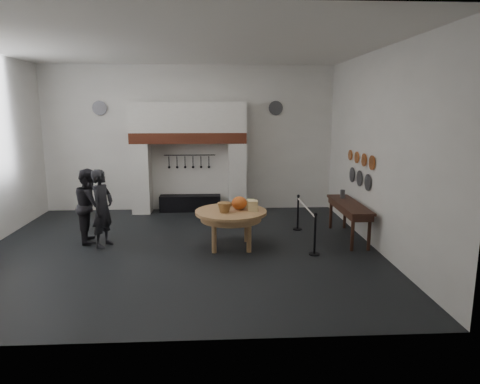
{
  "coord_description": "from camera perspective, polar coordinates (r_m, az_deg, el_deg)",
  "views": [
    {
      "loc": [
        0.85,
        -9.51,
        3.21
      ],
      "look_at": [
        1.36,
        -0.11,
        1.35
      ],
      "focal_mm": 32.0,
      "sensor_mm": 36.0,
      "label": 1
    }
  ],
  "objects": [
    {
      "name": "floor",
      "position": [
        10.07,
        -7.87,
        -7.52
      ],
      "size": [
        9.0,
        8.0,
        0.02
      ],
      "primitive_type": "cube",
      "color": "black",
      "rests_on": "ground"
    },
    {
      "name": "ceiling",
      "position": [
        9.63,
        -8.62,
        18.76
      ],
      "size": [
        9.0,
        8.0,
        0.02
      ],
      "primitive_type": "cube",
      "color": "silver",
      "rests_on": "wall_back"
    },
    {
      "name": "wall_back",
      "position": [
        13.57,
        -6.76,
        7.05
      ],
      "size": [
        9.0,
        0.02,
        4.5
      ],
      "primitive_type": "cube",
      "color": "silver",
      "rests_on": "floor"
    },
    {
      "name": "wall_front",
      "position": [
        5.65,
        -11.74,
        1.17
      ],
      "size": [
        9.0,
        0.02,
        4.5
      ],
      "primitive_type": "cube",
      "color": "silver",
      "rests_on": "floor"
    },
    {
      "name": "wall_right",
      "position": [
        10.23,
        17.87,
        5.26
      ],
      "size": [
        0.02,
        8.0,
        4.5
      ],
      "primitive_type": "cube",
      "color": "silver",
      "rests_on": "floor"
    },
    {
      "name": "chimney_pier_left",
      "position": [
        13.53,
        -12.98,
        1.81
      ],
      "size": [
        0.55,
        0.7,
        2.15
      ],
      "primitive_type": "cube",
      "color": "silver",
      "rests_on": "floor"
    },
    {
      "name": "chimney_pier_right",
      "position": [
        13.34,
        -0.4,
        1.97
      ],
      "size": [
        0.55,
        0.7,
        2.15
      ],
      "primitive_type": "cube",
      "color": "silver",
      "rests_on": "floor"
    },
    {
      "name": "hearth_brick_band",
      "position": [
        13.22,
        -6.86,
        7.2
      ],
      "size": [
        3.5,
        0.72,
        0.32
      ],
      "primitive_type": "cube",
      "color": "#9E442B",
      "rests_on": "chimney_pier_left"
    },
    {
      "name": "chimney_hood",
      "position": [
        13.19,
        -6.92,
        9.84
      ],
      "size": [
        3.5,
        0.7,
        0.9
      ],
      "primitive_type": "cube",
      "color": "silver",
      "rests_on": "hearth_brick_band"
    },
    {
      "name": "iron_range",
      "position": [
        13.58,
        -6.64,
        -1.49
      ],
      "size": [
        1.9,
        0.45,
        0.5
      ],
      "primitive_type": "cube",
      "color": "black",
      "rests_on": "floor"
    },
    {
      "name": "utensil_rail",
      "position": [
        13.53,
        -6.73,
        4.91
      ],
      "size": [
        1.6,
        0.02,
        0.02
      ],
      "primitive_type": "cylinder",
      "rotation": [
        0.0,
        1.57,
        0.0
      ],
      "color": "black",
      "rests_on": "wall_back"
    },
    {
      "name": "work_table",
      "position": [
        9.89,
        -1.22,
        -2.69
      ],
      "size": [
        1.88,
        1.88,
        0.07
      ],
      "primitive_type": "cylinder",
      "rotation": [
        0.0,
        0.0,
        0.15
      ],
      "color": "tan",
      "rests_on": "floor"
    },
    {
      "name": "pumpkin",
      "position": [
        9.95,
        -0.09,
        -1.47
      ],
      "size": [
        0.36,
        0.36,
        0.31
      ],
      "primitive_type": "ellipsoid",
      "color": "orange",
      "rests_on": "work_table"
    },
    {
      "name": "cheese_block_big",
      "position": [
        9.83,
        1.7,
        -1.84
      ],
      "size": [
        0.22,
        0.22,
        0.24
      ],
      "primitive_type": "cube",
      "color": "#FADC95",
      "rests_on": "work_table"
    },
    {
      "name": "cheese_block_small",
      "position": [
        10.13,
        1.44,
        -1.57
      ],
      "size": [
        0.18,
        0.18,
        0.2
      ],
      "primitive_type": "cube",
      "color": "#F2F391",
      "rests_on": "work_table"
    },
    {
      "name": "wicker_basket",
      "position": [
        9.71,
        -2.08,
        -2.08
      ],
      "size": [
        0.36,
        0.36,
        0.22
      ],
      "primitive_type": "cone",
      "rotation": [
        3.14,
        0.0,
        0.15
      ],
      "color": "olive",
      "rests_on": "work_table"
    },
    {
      "name": "bread_loaf",
      "position": [
        10.2,
        -1.85,
        -1.68
      ],
      "size": [
        0.31,
        0.18,
        0.13
      ],
      "primitive_type": "ellipsoid",
      "color": "#915933",
      "rests_on": "work_table"
    },
    {
      "name": "visitor_near",
      "position": [
        10.44,
        -17.87,
        -2.08
      ],
      "size": [
        0.63,
        0.77,
        1.83
      ],
      "primitive_type": "imported",
      "rotation": [
        0.0,
        0.0,
        1.25
      ],
      "color": "black",
      "rests_on": "floor"
    },
    {
      "name": "visitor_far",
      "position": [
        10.93,
        -19.38,
        -1.69
      ],
      "size": [
        0.87,
        1.01,
        1.79
      ],
      "primitive_type": "imported",
      "rotation": [
        0.0,
        0.0,
        1.82
      ],
      "color": "black",
      "rests_on": "floor"
    },
    {
      "name": "side_table",
      "position": [
        10.86,
        14.37,
        -1.61
      ],
      "size": [
        0.55,
        2.2,
        0.06
      ],
      "primitive_type": "cube",
      "color": "#3B1F15",
      "rests_on": "floor"
    },
    {
      "name": "pewter_jug",
      "position": [
        11.4,
        13.51,
        -0.26
      ],
      "size": [
        0.12,
        0.12,
        0.22
      ],
      "primitive_type": "cylinder",
      "color": "#4C4C51",
      "rests_on": "side_table"
    },
    {
      "name": "copper_pan_a",
      "position": [
        10.43,
        17.18,
        3.75
      ],
      "size": [
        0.03,
        0.34,
        0.34
      ],
      "primitive_type": "cylinder",
      "rotation": [
        0.0,
        1.57,
        0.0
      ],
      "color": "#C6662D",
      "rests_on": "wall_right"
    },
    {
      "name": "copper_pan_b",
      "position": [
        10.95,
        16.2,
        4.13
      ],
      "size": [
        0.03,
        0.32,
        0.32
      ],
      "primitive_type": "cylinder",
      "rotation": [
        0.0,
        1.57,
        0.0
      ],
      "color": "#C6662D",
      "rests_on": "wall_right"
    },
    {
      "name": "copper_pan_c",
      "position": [
        11.46,
        15.3,
        4.47
      ],
      "size": [
        0.03,
        0.3,
        0.3
      ],
      "primitive_type": "cylinder",
      "rotation": [
        0.0,
        1.57,
        0.0
      ],
      "color": "#C6662D",
      "rests_on": "wall_right"
    },
    {
      "name": "copper_pan_d",
      "position": [
        11.98,
        14.48,
        4.79
      ],
      "size": [
        0.03,
        0.28,
        0.28
      ],
      "primitive_type": "cylinder",
      "rotation": [
        0.0,
        1.57,
        0.0
      ],
      "color": "#C6662D",
      "rests_on": "wall_right"
    },
    {
      "name": "pewter_plate_left",
      "position": [
        10.69,
        16.66,
        1.23
      ],
      "size": [
        0.03,
        0.4,
        0.4
      ],
      "primitive_type": "cylinder",
      "rotation": [
        0.0,
        1.57,
        0.0
      ],
      "color": "#4C4C51",
      "rests_on": "wall_right"
    },
    {
      "name": "pewter_plate_mid",
      "position": [
        11.25,
        15.64,
        1.76
      ],
      "size": [
        0.03,
        0.4,
        0.4
      ],
      "primitive_type": "cylinder",
      "rotation": [
        0.0,
        1.57,
        0.0
      ],
      "color": "#4C4C51",
      "rests_on": "wall_right"
    },
    {
      "name": "pewter_plate_right",
      "position": [
        11.81,
        14.72,
        2.24
      ],
      "size": [
        0.03,
        0.4,
        0.4
      ],
      "primitive_type": "cylinder",
      "rotation": [
        0.0,
        1.57,
        0.0
      ],
      "color": "#4C4C51",
      "rests_on": "wall_right"
    },
    {
      "name": "pewter_plate_back_left",
      "position": [
        13.93,
        -18.21,
        10.59
      ],
      "size": [
        0.44,
        0.03,
        0.44
      ],
      "primitive_type": "cylinder",
      "rotation": [
        1.57,
        0.0,
        0.0
      ],
      "color": "#4C4C51",
      "rests_on": "wall_back"
    },
    {
      "name": "pewter_plate_back_right",
      "position": [
        13.59,
        4.79,
        11.1
      ],
      "size": [
        0.44,
        0.03,
        0.44
      ],
      "primitive_type": "cylinder",
      "rotation": [
        1.57,
        0.0,
        0.0
      ],
      "color": "#4C4C51",
      "rests_on": "wall_back"
    },
    {
      "name": "barrier_post_near",
      "position": [
        9.6,
        9.96,
        -5.7
      ],
      "size": [
        0.05,
        0.05,
        0.9
      ],
      "primitive_type": "cylinder",
      "color": "black",
      "rests_on": "floor"
    },
    {
      "name": "barrier_post_far",
      "position": [
        11.48,
        7.73,
        -2.83
      ],
      "size": [
        0.05,
        0.05,
        0.9
      ],
      "primitive_type": "cylinder",
      "color": "black",
      "rests_on": "floor"
    },
    {
      "name": "barrier_rope",
      "position": [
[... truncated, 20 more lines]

